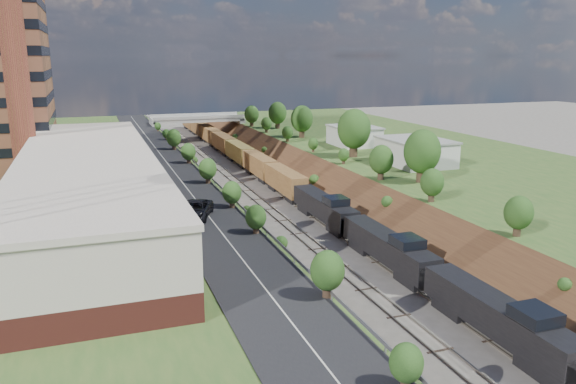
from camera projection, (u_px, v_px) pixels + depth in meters
The scene contains 18 objects.
ground at pixel (520, 384), 39.82m from camera, with size 400.00×400.00×0.00m, color #6B665B.
platform_left at pixel (55, 195), 83.46m from camera, with size 44.00×180.00×5.00m, color #345924.
platform_right at pixel (435, 167), 104.90m from camera, with size 44.00×180.00×5.00m, color #345924.
embankment_left at pixel (202, 199), 91.20m from camera, with size 7.07×180.00×7.07m, color brown.
embankment_right at pixel (327, 189), 98.34m from camera, with size 7.07×180.00×7.07m, color brown.
rail_left_track at pixel (252, 194), 93.90m from camera, with size 1.58×180.00×0.18m, color gray.
rail_right_track at pixel (281, 192), 95.59m from camera, with size 1.58×180.00×0.18m, color gray.
road at pixel (173, 171), 88.54m from camera, with size 8.00×180.00×0.10m, color black.
guardrail at pixel (199, 166), 89.57m from camera, with size 0.10×171.00×0.70m.
commercial_building at pixel (89, 184), 63.52m from camera, with size 14.30×62.30×7.00m.
smokestack at pixel (12, 38), 73.50m from camera, with size 3.20×3.20×40.00m, color maroon.
overpass at pixel (197, 124), 150.38m from camera, with size 24.50×8.30×7.40m.
white_building_near at pixel (415, 153), 93.42m from camera, with size 9.00×12.00×4.00m, color silver.
white_building_far at pixel (354, 136), 113.45m from camera, with size 8.00×10.00×3.60m, color silver.
tree_right_large at pixel (422, 152), 79.76m from camera, with size 5.25×5.25×7.61m.
tree_left_crest at pixel (274, 227), 52.64m from camera, with size 2.45×2.45×3.55m.
freight_train at pixel (249, 159), 113.31m from camera, with size 2.81×158.90×4.55m.
suv at pixel (195, 210), 62.27m from camera, with size 3.14×6.82×1.89m, color black.
Camera 1 is at (-27.38, -27.92, 22.69)m, focal length 35.00 mm.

